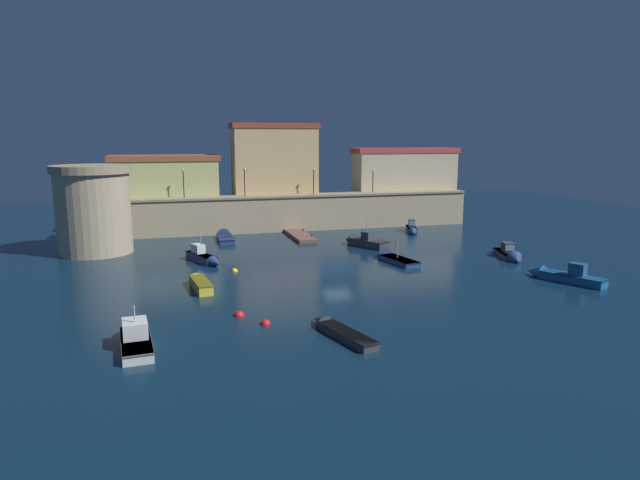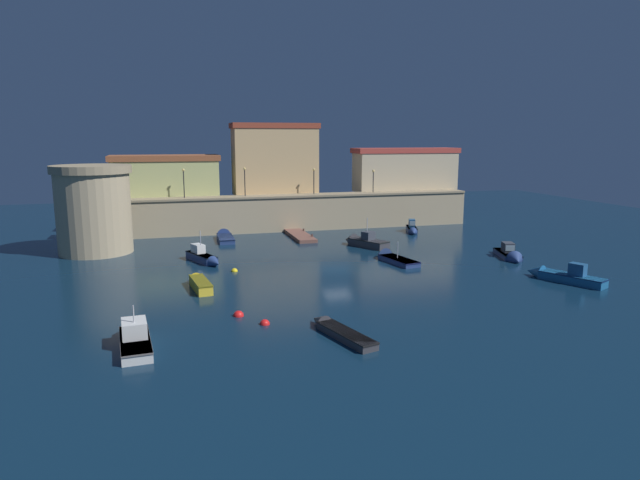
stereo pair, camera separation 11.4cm
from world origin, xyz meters
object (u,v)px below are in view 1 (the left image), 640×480
quay_lamp_3 (373,177)px  mooring_buoy_1 (265,324)px  moored_boat_1 (337,330)px  moored_boat_5 (511,255)px  mooring_buoy_2 (235,271)px  moored_boat_9 (135,335)px  moored_boat_6 (562,275)px  moored_boat_7 (391,258)px  quay_lamp_2 (314,177)px  moored_boat_2 (204,257)px  moored_boat_4 (224,237)px  quay_lamp_0 (183,179)px  mooring_buoy_0 (239,316)px  quay_lamp_1 (244,177)px  fortress_tower (93,209)px  moored_boat_3 (363,241)px  moored_boat_0 (199,283)px  moored_boat_8 (412,229)px

quay_lamp_3 → mooring_buoy_1: quay_lamp_3 is taller
moored_boat_1 → moored_boat_5: size_ratio=1.06×
mooring_buoy_2 → quay_lamp_3: bearing=44.3°
moored_boat_9 → moored_boat_1: bearing=-103.4°
moored_boat_6 → moored_boat_7: bearing=17.8°
quay_lamp_2 → mooring_buoy_1: (-12.99, -35.67, -6.81)m
moored_boat_2 → moored_boat_4: moored_boat_2 is taller
quay_lamp_0 → mooring_buoy_0: bearing=-86.6°
quay_lamp_1 → moored_boat_7: size_ratio=0.57×
quay_lamp_2 → moored_boat_4: size_ratio=0.52×
quay_lamp_2 → mooring_buoy_2: bearing=-122.2°
mooring_buoy_0 → mooring_buoy_1: mooring_buoy_0 is taller
moored_boat_7 → mooring_buoy_0: 21.20m
moored_boat_2 → moored_boat_7: size_ratio=0.95×
quay_lamp_1 → moored_boat_6: 39.00m
fortress_tower → moored_boat_3: fortress_tower is taller
moored_boat_2 → mooring_buoy_2: size_ratio=10.34×
moored_boat_5 → moored_boat_7: bearing=-84.4°
moored_boat_1 → moored_boat_7: moored_boat_7 is taller
quay_lamp_2 → mooring_buoy_0: 37.10m
quay_lamp_0 → quay_lamp_1: bearing=0.0°
mooring_buoy_2 → moored_boat_3: bearing=27.8°
quay_lamp_2 → moored_boat_1: (-9.08, -38.67, -6.55)m
quay_lamp_1 → moored_boat_6: bearing=-55.4°
quay_lamp_0 → moored_boat_7: bearing=-47.6°
moored_boat_4 → mooring_buoy_0: moored_boat_4 is taller
moored_boat_6 → mooring_buoy_2: bearing=41.6°
quay_lamp_1 → moored_boat_0: 27.41m
moored_boat_7 → mooring_buoy_2: bearing=80.8°
quay_lamp_0 → moored_boat_9: quay_lamp_0 is taller
quay_lamp_3 → fortress_tower: bearing=-165.8°
quay_lamp_3 → moored_boat_0: bearing=-134.0°
moored_boat_4 → moored_boat_7: moored_boat_7 is taller
quay_lamp_1 → moored_boat_6: size_ratio=0.54×
mooring_buoy_1 → mooring_buoy_2: 14.93m
fortress_tower → moored_boat_1: bearing=-60.9°
moored_boat_3 → mooring_buoy_1: bearing=118.0°
fortress_tower → moored_boat_5: fortress_tower is taller
moored_boat_5 → moored_boat_3: bearing=-113.1°
mooring_buoy_2 → moored_boat_5: bearing=-4.7°
quay_lamp_0 → moored_boat_3: bearing=-34.5°
moored_boat_9 → mooring_buoy_1: (7.91, 1.20, -0.48)m
quay_lamp_1 → moored_boat_4: size_ratio=0.56×
moored_boat_3 → moored_boat_5: moored_boat_3 is taller
fortress_tower → moored_boat_8: fortress_tower is taller
moored_boat_4 → moored_boat_9: bearing=166.2°
moored_boat_4 → moored_boat_8: (23.32, -1.79, 0.17)m
quay_lamp_0 → moored_boat_8: size_ratio=0.73×
quay_lamp_0 → quay_lamp_1: (7.42, 0.00, 0.02)m
moored_boat_7 → moored_boat_8: 16.92m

